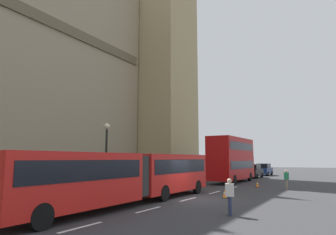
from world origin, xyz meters
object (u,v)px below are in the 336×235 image
(sedan_trailing, at_px, (264,170))
(traffic_cone_middle, at_px, (231,190))
(street_lamp, at_px, (106,153))
(traffic_cone_west, at_px, (225,194))
(double_decker_bus, at_px, (232,158))
(traffic_cone_east, at_px, (257,184))
(articulated_bus, at_px, (130,174))
(pedestrian_by_kerb, at_px, (287,179))
(pedestrian_near_cones, at_px, (230,195))
(sedan_lead, at_px, (253,171))

(sedan_trailing, xyz_separation_m, traffic_cone_middle, (-26.92, -3.64, -0.63))
(sedan_trailing, distance_m, street_lamp, 31.98)
(sedan_trailing, relative_size, traffic_cone_west, 7.59)
(sedan_trailing, height_order, street_lamp, street_lamp)
(double_decker_bus, xyz_separation_m, traffic_cone_middle, (-10.96, -3.52, -2.43))
(traffic_cone_east, xyz_separation_m, street_lamp, (-11.29, 8.30, 2.77))
(articulated_bus, bearing_deg, pedestrian_by_kerb, -26.60)
(traffic_cone_west, bearing_deg, articulated_bus, 145.26)
(sedan_trailing, relative_size, pedestrian_near_cones, 2.60)
(double_decker_bus, distance_m, traffic_cone_west, 13.88)
(double_decker_bus, bearing_deg, sedan_lead, 0.44)
(traffic_cone_east, height_order, street_lamp, street_lamp)
(sedan_lead, bearing_deg, street_lamp, 169.84)
(traffic_cone_middle, bearing_deg, traffic_cone_west, -172.41)
(traffic_cone_west, bearing_deg, double_decker_bus, 16.17)
(double_decker_bus, relative_size, traffic_cone_west, 16.02)
(street_lamp, height_order, pedestrian_near_cones, street_lamp)
(sedan_trailing, relative_size, pedestrian_by_kerb, 2.60)
(traffic_cone_middle, bearing_deg, sedan_trailing, 7.71)
(street_lamp, xyz_separation_m, pedestrian_near_cones, (-3.33, -10.66, -2.14))
(traffic_cone_middle, xyz_separation_m, pedestrian_near_cones, (-8.01, -2.64, 0.63))
(street_lamp, bearing_deg, sedan_lead, -10.16)
(articulated_bus, relative_size, pedestrian_near_cones, 9.80)
(double_decker_bus, bearing_deg, traffic_cone_middle, -162.20)
(sedan_lead, bearing_deg, traffic_cone_east, -163.99)
(sedan_lead, relative_size, traffic_cone_middle, 7.59)
(pedestrian_near_cones, bearing_deg, traffic_cone_west, 21.88)
(sedan_trailing, xyz_separation_m, traffic_cone_west, (-29.08, -3.93, -0.63))
(traffic_cone_east, height_order, pedestrian_near_cones, pedestrian_near_cones)
(sedan_lead, relative_size, traffic_cone_west, 7.59)
(articulated_bus, height_order, street_lamp, street_lamp)
(traffic_cone_middle, bearing_deg, articulated_bus, 155.32)
(sedan_lead, height_order, traffic_cone_east, sedan_lead)
(traffic_cone_middle, relative_size, pedestrian_by_kerb, 0.34)
(sedan_lead, distance_m, traffic_cone_west, 22.58)
(sedan_lead, height_order, traffic_cone_middle, sedan_lead)
(pedestrian_near_cones, height_order, pedestrian_by_kerb, same)
(traffic_cone_middle, height_order, traffic_cone_east, same)
(sedan_trailing, bearing_deg, street_lamp, 172.11)
(traffic_cone_east, bearing_deg, traffic_cone_west, -179.92)
(sedan_lead, xyz_separation_m, street_lamp, (-24.75, 4.43, 2.14))
(traffic_cone_east, distance_m, street_lamp, 14.28)
(sedan_trailing, bearing_deg, sedan_lead, -179.53)
(pedestrian_near_cones, bearing_deg, articulated_bus, 86.62)
(traffic_cone_east, relative_size, pedestrian_near_cones, 0.34)
(sedan_trailing, bearing_deg, pedestrian_by_kerb, -162.76)
(sedan_trailing, bearing_deg, traffic_cone_east, -169.08)
(sedan_trailing, xyz_separation_m, pedestrian_by_kerb, (-21.50, -6.67, -0.00))
(double_decker_bus, relative_size, sedan_trailing, 2.11)
(traffic_cone_east, bearing_deg, sedan_trailing, 10.92)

